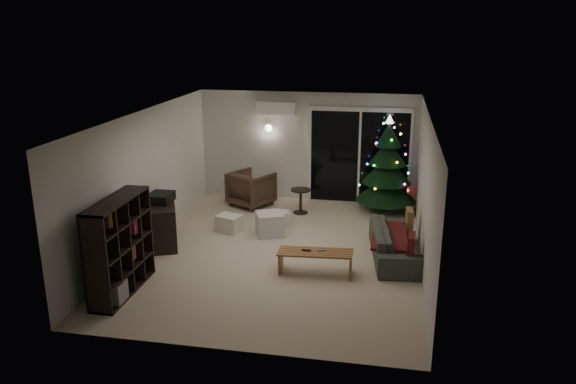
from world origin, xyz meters
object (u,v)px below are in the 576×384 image
(bookshelf, at_px, (109,246))
(christmas_tree, at_px, (387,164))
(coffee_table, at_px, (315,262))
(armchair, at_px, (251,189))
(media_cabinet, at_px, (162,222))
(sofa, at_px, (395,243))

(bookshelf, distance_m, christmas_tree, 6.21)
(coffee_table, height_order, christmas_tree, christmas_tree)
(armchair, bearing_deg, media_cabinet, 95.08)
(armchair, height_order, christmas_tree, christmas_tree)
(bookshelf, relative_size, sofa, 0.77)
(coffee_table, xyz_separation_m, christmas_tree, (1.08, 3.47, 0.87))
(sofa, height_order, coffee_table, sofa)
(bookshelf, height_order, sofa, bookshelf)
(christmas_tree, bearing_deg, armchair, -176.87)
(bookshelf, distance_m, coffee_table, 3.29)
(armchair, distance_m, sofa, 4.02)
(bookshelf, bearing_deg, armchair, 80.22)
(media_cabinet, height_order, armchair, media_cabinet)
(sofa, bearing_deg, armchair, 46.24)
(christmas_tree, bearing_deg, sofa, -85.27)
(bookshelf, xyz_separation_m, armchair, (1.09, 4.50, -0.35))
(armchair, xyz_separation_m, christmas_tree, (2.99, 0.16, 0.67))
(bookshelf, bearing_deg, coffee_table, 25.56)
(bookshelf, relative_size, armchair, 1.73)
(bookshelf, height_order, armchair, bookshelf)
(armchair, relative_size, sofa, 0.45)
(media_cabinet, xyz_separation_m, christmas_tree, (4.09, 2.65, 0.66))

